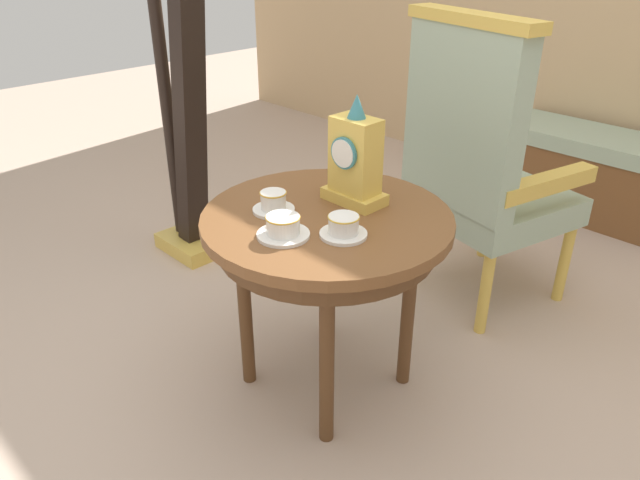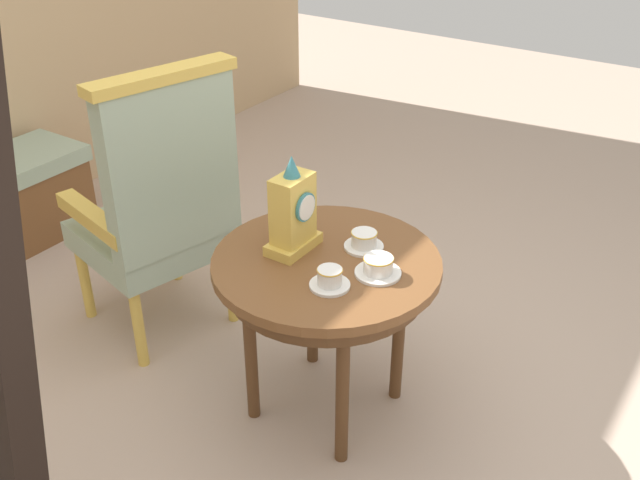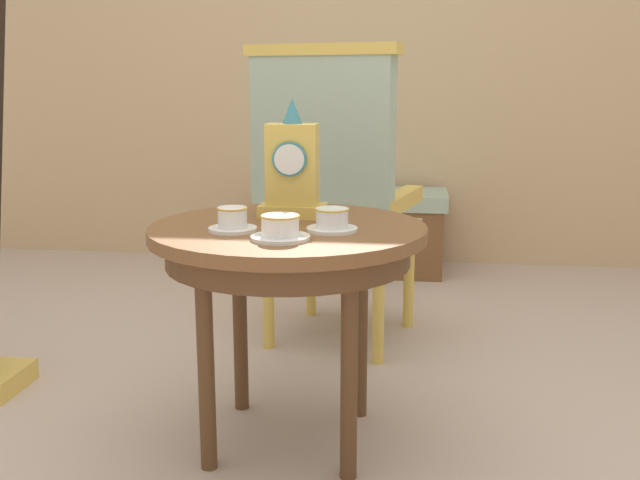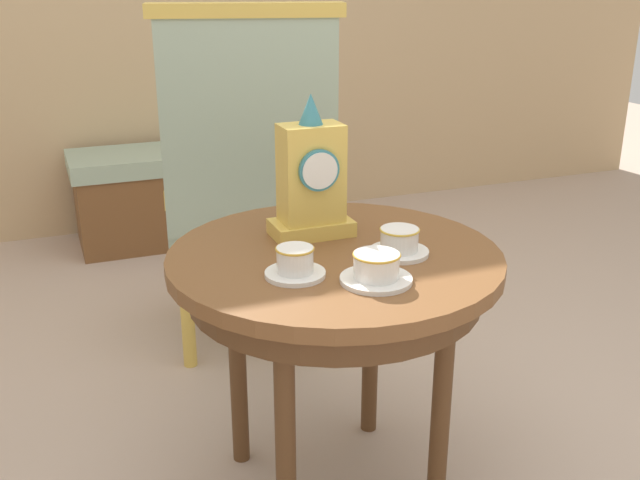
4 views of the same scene
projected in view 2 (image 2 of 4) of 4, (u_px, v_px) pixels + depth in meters
The scene contains 7 objects.
ground_plane at pixel (315, 411), 2.67m from camera, with size 10.00×10.00×0.00m, color #BCA38E.
side_table at pixel (326, 278), 2.42m from camera, with size 0.75×0.75×0.63m.
teacup_left at pixel (330, 279), 2.23m from camera, with size 0.13×0.13×0.06m.
teacup_right at pixel (378, 267), 2.29m from camera, with size 0.15×0.15×0.06m.
teacup_center at pixel (364, 241), 2.43m from camera, with size 0.13×0.13×0.06m.
mantel_clock at pixel (293, 213), 2.37m from camera, with size 0.19×0.11×0.34m.
armchair at pixel (160, 203), 2.81m from camera, with size 0.65×0.64×1.14m.
Camera 2 is at (-1.64, -1.13, 1.88)m, focal length 41.13 mm.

